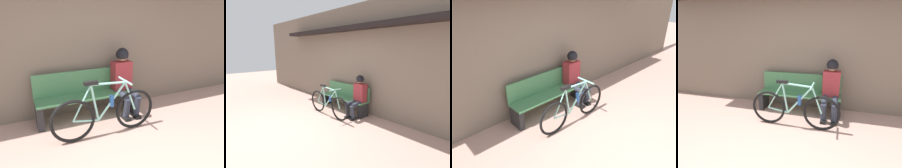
% 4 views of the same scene
% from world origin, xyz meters
% --- Properties ---
extents(ground_plane, '(24.00, 24.00, 0.00)m').
position_xyz_m(ground_plane, '(0.00, 0.00, 0.00)').
color(ground_plane, tan).
extents(storefront_wall, '(12.00, 0.56, 3.20)m').
position_xyz_m(storefront_wall, '(0.00, 2.35, 1.66)').
color(storefront_wall, '#756656').
rests_on(storefront_wall, ground_plane).
extents(park_bench_near, '(1.76, 0.42, 0.82)m').
position_xyz_m(park_bench_near, '(-0.10, 2.04, 0.39)').
color(park_bench_near, '#477F51').
rests_on(park_bench_near, ground_plane).
extents(bicycle, '(1.65, 0.40, 0.88)m').
position_xyz_m(bicycle, '(-0.04, 1.34, 0.36)').
color(bicycle, black).
rests_on(bicycle, ground_plane).
extents(person_seated, '(0.34, 0.61, 1.19)m').
position_xyz_m(person_seated, '(0.57, 1.93, 0.68)').
color(person_seated, '#2D3342').
rests_on(person_seated, ground_plane).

